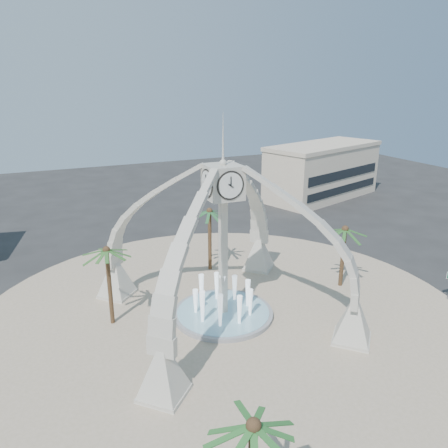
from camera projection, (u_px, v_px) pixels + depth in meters
name	position (u px, v px, depth m)	size (l,w,h in m)	color
ground	(223.00, 316.00, 35.19)	(140.00, 140.00, 0.00)	#282828
plaza	(223.00, 316.00, 35.18)	(40.00, 40.00, 0.06)	#C1A78F
clock_tower	(223.00, 241.00, 33.16)	(17.94, 17.94, 16.30)	beige
fountain	(223.00, 313.00, 35.10)	(8.00, 8.00, 3.62)	#9B9B9E
building_ne	(322.00, 171.00, 69.79)	(21.87, 14.17, 8.60)	beige
palm_east	(345.00, 230.00, 38.66)	(4.70, 4.70, 6.29)	brown
palm_west	(106.00, 251.00, 32.23)	(4.64, 4.64, 6.83)	brown
palm_north	(209.00, 212.00, 41.97)	(3.99, 3.99, 6.85)	brown
palm_south	(254.00, 428.00, 16.37)	(4.41, 4.41, 6.48)	brown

